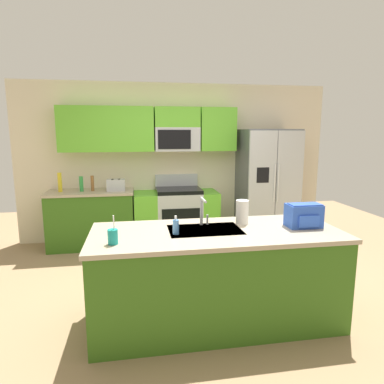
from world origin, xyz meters
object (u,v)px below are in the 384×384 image
at_px(bottle_yellow, 60,182).
at_px(refrigerator, 267,185).
at_px(sink_faucet, 203,209).
at_px(backpack, 304,215).
at_px(bottle_green, 81,184).
at_px(toaster, 116,185).
at_px(paper_towel_roll, 242,212).
at_px(pepper_mill, 92,183).
at_px(range_oven, 176,216).
at_px(drink_cup_teal, 113,237).
at_px(soap_dispenser, 176,227).

bearing_deg(bottle_yellow, refrigerator, -1.18).
bearing_deg(sink_faucet, backpack, -12.25).
xyz_separation_m(bottle_yellow, bottle_green, (0.32, -0.02, -0.03)).
distance_m(toaster, sink_faucet, 2.38).
xyz_separation_m(bottle_yellow, sink_faucet, (1.78, -2.24, 0.02)).
relative_size(refrigerator, paper_towel_roll, 7.71).
height_order(refrigerator, paper_towel_roll, refrigerator).
bearing_deg(pepper_mill, refrigerator, -1.40).
distance_m(range_oven, backpack, 2.69).
relative_size(pepper_mill, drink_cup_teal, 0.98).
relative_size(paper_towel_roll, backpack, 0.75).
bearing_deg(paper_towel_roll, sink_faucet, 179.14).
bearing_deg(bottle_green, drink_cup_teal, -76.48).
distance_m(pepper_mill, sink_faucet, 2.59).
distance_m(range_oven, pepper_mill, 1.43).
bearing_deg(range_oven, soap_dispenser, -96.96).
height_order(sink_faucet, drink_cup_teal, sink_faucet).
bearing_deg(drink_cup_teal, soap_dispenser, 19.11).
height_order(drink_cup_teal, backpack, drink_cup_teal).
relative_size(drink_cup_teal, paper_towel_roll, 1.01).
bearing_deg(drink_cup_teal, range_oven, 72.50).
height_order(pepper_mill, soap_dispenser, pepper_mill).
bearing_deg(sink_faucet, paper_towel_roll, -0.86).
bearing_deg(toaster, drink_cup_teal, -87.57).
relative_size(bottle_green, soap_dispenser, 1.37).
xyz_separation_m(toaster, backpack, (1.89, -2.40, 0.03)).
xyz_separation_m(range_oven, refrigerator, (1.53, -0.07, 0.48)).
distance_m(range_oven, sink_faucet, 2.33).
distance_m(drink_cup_teal, paper_towel_roll, 1.30).
bearing_deg(bottle_yellow, pepper_mill, 0.13).
distance_m(refrigerator, soap_dispenser, 3.03).
height_order(range_oven, toaster, range_oven).
bearing_deg(soap_dispenser, refrigerator, 52.75).
distance_m(range_oven, bottle_green, 1.58).
height_order(bottle_yellow, drink_cup_teal, bottle_yellow).
bearing_deg(toaster, soap_dispenser, -75.04).
bearing_deg(backpack, drink_cup_teal, -173.01).
bearing_deg(range_oven, toaster, -176.84).
distance_m(soap_dispenser, backpack, 1.25).
height_order(toaster, paper_towel_roll, paper_towel_roll).
bearing_deg(paper_towel_roll, range_oven, 99.82).
xyz_separation_m(refrigerator, bottle_yellow, (-3.32, 0.07, 0.12)).
height_order(toaster, bottle_yellow, bottle_yellow).
distance_m(pepper_mill, bottle_green, 0.16).
height_order(refrigerator, backpack, refrigerator).
height_order(range_oven, backpack, backpack).
relative_size(pepper_mill, bottle_green, 1.03).
bearing_deg(toaster, pepper_mill, 172.12).
bearing_deg(paper_towel_roll, bottle_green, 130.01).
bearing_deg(drink_cup_teal, paper_towel_roll, 18.83).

